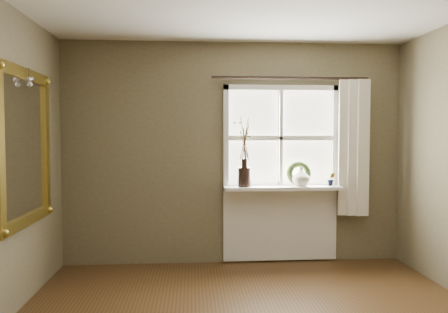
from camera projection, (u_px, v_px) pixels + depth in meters
wall_back at (234, 153)px, 5.20m from camera, size 4.00×0.10×2.60m
window_frame at (281, 138)px, 5.16m from camera, size 1.36×0.06×1.24m
window_sill at (282, 188)px, 5.08m from camera, size 1.36×0.26×0.04m
window_apron at (280, 223)px, 5.21m from camera, size 1.36×0.04×0.88m
dark_jug at (244, 177)px, 5.04m from camera, size 0.17×0.17×0.22m
cream_vase at (301, 177)px, 5.09m from camera, size 0.27×0.27×0.22m
wreath at (299, 176)px, 5.12m from camera, size 0.29×0.14×0.30m
potted_plant_left at (243, 180)px, 5.04m from camera, size 0.09×0.06×0.16m
potted_plant_right at (331, 179)px, 5.11m from camera, size 0.10×0.08×0.16m
curtain at (353, 148)px, 5.12m from camera, size 0.36×0.12×1.59m
curtain_rod at (291, 78)px, 5.07m from camera, size 1.84×0.03×0.03m
gilt_mirror at (25, 147)px, 3.84m from camera, size 0.10×1.16×1.39m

